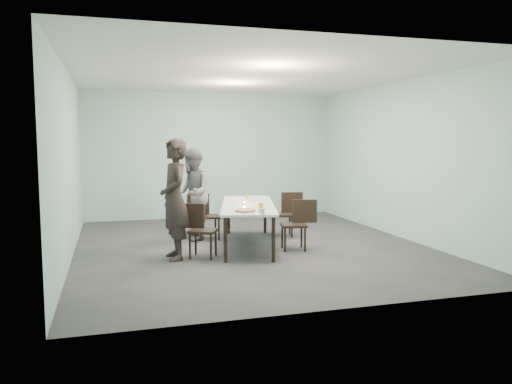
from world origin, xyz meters
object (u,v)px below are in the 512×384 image
object	(u,v)px
side_plate	(257,209)
water_tumbler	(263,211)
chair_near_left	(198,226)
amber_tumbler	(247,197)
tealight	(244,204)
chair_far_left	(204,213)
chair_far_right	(286,211)
table	(248,207)
chair_near_right	(298,221)
beer_glass	(261,208)
diner_near	(175,199)
pizza	(245,211)
diner_far	(192,194)

from	to	relation	value
side_plate	water_tumbler	bearing A→B (deg)	-97.72
chair_near_left	amber_tumbler	distance (m)	1.81
tealight	chair_far_left	bearing A→B (deg)	122.55
chair_far_right	amber_tumbler	size ratio (longest dim) A/B	10.88
chair_near_left	chair_far_left	bearing A→B (deg)	100.69
table	chair_near_right	world-z (taller)	chair_near_right
beer_glass	diner_near	bearing A→B (deg)	162.47
pizza	amber_tumbler	size ratio (longest dim) A/B	4.25
amber_tumbler	table	bearing A→B (deg)	-104.11
chair_near_right	amber_tumbler	xyz separation A→B (m)	(-0.56, 1.29, 0.29)
table	chair_far_left	distance (m)	1.03
beer_glass	water_tumbler	xyz separation A→B (m)	(-0.04, -0.20, -0.03)
table	beer_glass	distance (m)	1.06
chair_far_right	side_plate	size ratio (longest dim) A/B	4.83
chair_far_right	beer_glass	xyz separation A→B (m)	(-1.02, -1.66, 0.32)
side_plate	tealight	distance (m)	0.57
chair_near_right	water_tumbler	world-z (taller)	chair_near_right
diner_near	water_tumbler	xyz separation A→B (m)	(1.26, -0.61, -0.16)
side_plate	table	bearing A→B (deg)	87.19
table	diner_near	xyz separation A→B (m)	(-1.37, -0.64, 0.26)
side_plate	tealight	xyz separation A→B (m)	(-0.06, 0.57, 0.02)
pizza	chair_near_right	bearing A→B (deg)	19.94
table	chair_far_left	bearing A→B (deg)	129.68
chair_near_left	diner_near	bearing A→B (deg)	-152.01
chair_far_left	pizza	xyz separation A→B (m)	(0.35, -1.73, 0.27)
chair_far_left	tealight	size ratio (longest dim) A/B	15.54
table	side_plate	size ratio (longest dim) A/B	15.23
chair_near_right	diner_near	world-z (taller)	diner_near
amber_tumbler	pizza	bearing A→B (deg)	-106.23
table	diner_far	world-z (taller)	diner_far
diner_near	tealight	world-z (taller)	diner_near
chair_far_left	amber_tumbler	size ratio (longest dim) A/B	10.88
chair_far_right	diner_near	size ratio (longest dim) A/B	0.46
amber_tumbler	chair_near_left	bearing A→B (deg)	-131.42
diner_far	diner_near	bearing A→B (deg)	-12.73
chair_near_left	diner_near	size ratio (longest dim) A/B	0.46
table	chair_near_right	distance (m)	0.95
table	chair_far_left	size ratio (longest dim) A/B	3.15
chair_far_left	chair_near_right	bearing A→B (deg)	-43.24
chair_near_left	tealight	distance (m)	1.09
table	diner_far	size ratio (longest dim) A/B	1.57
diner_near	beer_glass	xyz separation A→B (m)	(1.30, -0.41, -0.13)
chair_far_left	water_tumbler	xyz separation A→B (m)	(0.54, -2.03, 0.29)
chair_far_right	diner_near	bearing A→B (deg)	41.33
pizza	chair_near_left	bearing A→B (deg)	155.04
beer_glass	diner_far	bearing A→B (deg)	113.05
water_tumbler	chair_far_right	bearing A→B (deg)	60.40
chair_far_right	diner_far	size ratio (longest dim) A/B	0.50
chair_far_right	diner_near	world-z (taller)	diner_near
side_plate	amber_tumbler	xyz separation A→B (m)	(0.21, 1.38, 0.04)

